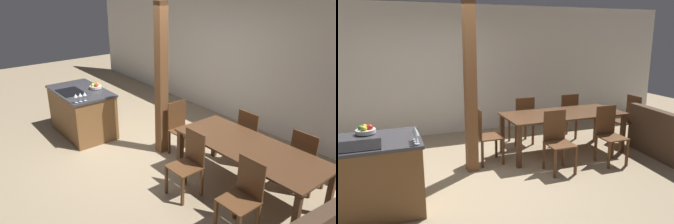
{
  "view_description": "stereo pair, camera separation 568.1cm",
  "coord_description": "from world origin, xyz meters",
  "views": [
    {
      "loc": [
        4.31,
        -2.71,
        2.83
      ],
      "look_at": [
        0.6,
        0.2,
        0.95
      ],
      "focal_mm": 35.0,
      "sensor_mm": 36.0,
      "label": 1
    },
    {
      "loc": [
        -1.1,
        -4.26,
        2.08
      ],
      "look_at": [
        0.6,
        0.2,
        0.95
      ],
      "focal_mm": 35.0,
      "sensor_mm": 36.0,
      "label": 2
    }
  ],
  "objects": [
    {
      "name": "kitchen_island",
      "position": [
        -1.45,
        -0.35,
        0.45
      ],
      "size": [
        1.44,
        0.85,
        0.9
      ],
      "color": "brown",
      "rests_on": "ground_plane"
    },
    {
      "name": "dining_chair_far_right",
      "position": [
        2.33,
        1.32,
        0.49
      ],
      "size": [
        0.4,
        0.4,
        0.94
      ],
      "rotation": [
        0.0,
        0.0,
        3.14
      ],
      "color": "brown",
      "rests_on": "ground_plane"
    },
    {
      "name": "ground_plane",
      "position": [
        0.0,
        0.0,
        0.0
      ],
      "size": [
        16.0,
        16.0,
        0.0
      ],
      "primitive_type": "plane",
      "color": "#9E896B"
    },
    {
      "name": "timber_post",
      "position": [
        0.12,
        0.43,
        1.28
      ],
      "size": [
        0.17,
        0.17,
        2.57
      ],
      "color": "brown",
      "rests_on": "ground_plane"
    },
    {
      "name": "dining_table",
      "position": [
        1.85,
        0.64,
        0.65
      ],
      "size": [
        2.15,
        0.91,
        0.73
      ],
      "color": "#51331E",
      "rests_on": "ground_plane"
    },
    {
      "name": "dining_chair_near_left",
      "position": [
        1.37,
        -0.04,
        0.49
      ],
      "size": [
        0.4,
        0.4,
        0.94
      ],
      "color": "brown",
      "rests_on": "ground_plane"
    },
    {
      "name": "dining_chair_near_right",
      "position": [
        2.33,
        -0.04,
        0.49
      ],
      "size": [
        0.4,
        0.4,
        0.94
      ],
      "color": "brown",
      "rests_on": "ground_plane"
    },
    {
      "name": "fruit_bowl",
      "position": [
        -1.34,
        -0.07,
        0.94
      ],
      "size": [
        0.23,
        0.23,
        0.11
      ],
      "color": "silver",
      "rests_on": "kitchen_island"
    },
    {
      "name": "dining_chair_head_end",
      "position": [
        0.4,
        0.64,
        0.49
      ],
      "size": [
        0.4,
        0.4,
        0.94
      ],
      "rotation": [
        0.0,
        0.0,
        1.57
      ],
      "color": "brown",
      "rests_on": "ground_plane"
    },
    {
      "name": "wall_back",
      "position": [
        0.0,
        2.59,
        1.35
      ],
      "size": [
        11.2,
        0.08,
        2.7
      ],
      "color": "silver",
      "rests_on": "ground_plane"
    },
    {
      "name": "wine_glass_middle",
      "position": [
        -0.8,
        -0.62,
        1.03
      ],
      "size": [
        0.07,
        0.07,
        0.16
      ],
      "color": "silver",
      "rests_on": "kitchen_island"
    },
    {
      "name": "wine_glass_near",
      "position": [
        -0.8,
        -0.7,
        1.03
      ],
      "size": [
        0.07,
        0.07,
        0.16
      ],
      "color": "silver",
      "rests_on": "kitchen_island"
    },
    {
      "name": "dining_chair_far_left",
      "position": [
        1.37,
        1.32,
        0.49
      ],
      "size": [
        0.4,
        0.4,
        0.94
      ],
      "rotation": [
        0.0,
        0.0,
        3.14
      ],
      "color": "brown",
      "rests_on": "ground_plane"
    },
    {
      "name": "wine_glass_far",
      "position": [
        -0.8,
        -0.54,
        1.03
      ],
      "size": [
        0.07,
        0.07,
        0.16
      ],
      "color": "silver",
      "rests_on": "kitchen_island"
    }
  ]
}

